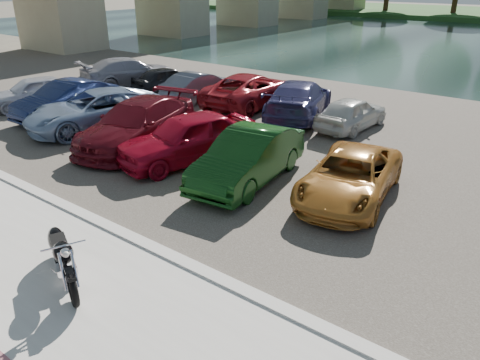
% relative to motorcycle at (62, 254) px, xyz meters
% --- Properties ---
extents(ground, '(200.00, 200.00, 0.00)m').
position_rel_motorcycle_xyz_m(ground, '(1.21, -0.30, -0.56)').
color(ground, '#595447').
rests_on(ground, ground).
extents(promenade, '(60.00, 6.00, 0.10)m').
position_rel_motorcycle_xyz_m(promenade, '(1.21, -1.30, -0.51)').
color(promenade, '#BBB8B0').
rests_on(promenade, ground).
extents(kerb, '(60.00, 0.30, 0.14)m').
position_rel_motorcycle_xyz_m(kerb, '(1.21, 1.70, -0.49)').
color(kerb, '#BBB8B0').
rests_on(kerb, ground).
extents(parking_lot, '(60.00, 18.00, 0.04)m').
position_rel_motorcycle_xyz_m(parking_lot, '(1.21, 10.70, -0.54)').
color(parking_lot, '#3D3731').
rests_on(parking_lot, ground).
extents(motorcycle, '(2.20, 1.17, 1.05)m').
position_rel_motorcycle_xyz_m(motorcycle, '(0.00, 0.00, 0.00)').
color(motorcycle, black).
rests_on(motorcycle, promenade).
extents(car_0, '(2.64, 4.22, 1.34)m').
position_rel_motorcycle_xyz_m(car_0, '(-12.23, 6.61, 0.15)').
color(car_0, silver).
rests_on(car_0, parking_lot).
extents(car_1, '(1.75, 4.47, 1.45)m').
position_rel_motorcycle_xyz_m(car_1, '(-9.69, 6.56, 0.20)').
color(car_1, '#162147').
rests_on(car_1, parking_lot).
extents(car_2, '(3.77, 5.70, 1.46)m').
position_rel_motorcycle_xyz_m(car_2, '(-7.37, 6.33, 0.21)').
color(car_2, '#7D95B5').
rests_on(car_2, parking_lot).
extents(car_3, '(3.21, 5.57, 1.52)m').
position_rel_motorcycle_xyz_m(car_3, '(-4.74, 6.02, 0.24)').
color(car_3, '#520B14').
rests_on(car_3, parking_lot).
extents(car_4, '(3.01, 4.83, 1.53)m').
position_rel_motorcycle_xyz_m(car_4, '(-2.34, 5.97, 0.25)').
color(car_4, '#A30A22').
rests_on(car_4, parking_lot).
extents(car_5, '(2.11, 4.58, 1.45)m').
position_rel_motorcycle_xyz_m(car_5, '(0.07, 5.87, 0.21)').
color(car_5, '#103C12').
rests_on(car_5, parking_lot).
extents(car_6, '(2.74, 4.66, 1.22)m').
position_rel_motorcycle_xyz_m(car_6, '(2.80, 6.61, 0.09)').
color(car_6, '#B27229').
rests_on(car_6, parking_lot).
extents(car_7, '(3.40, 5.44, 1.47)m').
position_rel_motorcycle_xyz_m(car_7, '(-12.21, 11.97, 0.21)').
color(car_7, '#9D9DA5').
rests_on(car_7, parking_lot).
extents(car_8, '(2.01, 3.80, 1.23)m').
position_rel_motorcycle_xyz_m(car_8, '(-9.80, 12.34, 0.09)').
color(car_8, black).
rests_on(car_8, parking_lot).
extents(car_9, '(1.47, 3.97, 1.30)m').
position_rel_motorcycle_xyz_m(car_9, '(-7.35, 12.03, 0.13)').
color(car_9, '#565B68').
rests_on(car_9, parking_lot).
extents(car_10, '(2.69, 5.30, 1.43)m').
position_rel_motorcycle_xyz_m(car_10, '(-4.85, 12.62, 0.20)').
color(car_10, maroon).
rests_on(car_10, parking_lot).
extents(car_11, '(3.69, 5.58, 1.50)m').
position_rel_motorcycle_xyz_m(car_11, '(-2.22, 12.40, 0.23)').
color(car_11, navy).
rests_on(car_11, parking_lot).
extents(car_12, '(1.66, 3.69, 1.23)m').
position_rel_motorcycle_xyz_m(car_12, '(0.22, 12.19, 0.09)').
color(car_12, beige).
rests_on(car_12, parking_lot).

